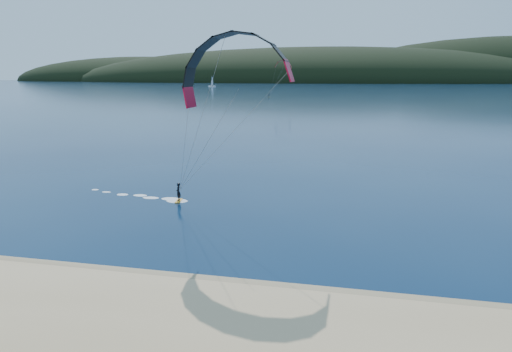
# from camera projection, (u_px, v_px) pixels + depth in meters

# --- Properties ---
(ground) EXTENTS (1800.00, 1800.00, 0.00)m
(ground) POSITION_uv_depth(u_px,v_px,m) (164.00, 333.00, 19.57)
(ground) COLOR #081E3D
(ground) RESTS_ON ground
(wet_sand) EXTENTS (220.00, 2.50, 0.10)m
(wet_sand) POSITION_uv_depth(u_px,v_px,m) (197.00, 286.00, 23.85)
(wet_sand) COLOR #8E7552
(wet_sand) RESTS_ON ground
(headland) EXTENTS (1200.00, 310.00, 140.00)m
(headland) POSITION_uv_depth(u_px,v_px,m) (346.00, 82.00, 730.50)
(headland) COLOR black
(headland) RESTS_ON ground
(kitesurfer_near) EXTENTS (22.07, 9.38, 13.88)m
(kitesurfer_near) POSITION_uv_depth(u_px,v_px,m) (234.00, 94.00, 30.46)
(kitesurfer_near) COLOR orange
(kitesurfer_near) RESTS_ON ground
(kitesurfer_far) EXTENTS (13.10, 8.13, 17.78)m
(kitesurfer_far) POSITION_uv_depth(u_px,v_px,m) (283.00, 69.00, 218.23)
(kitesurfer_far) COLOR orange
(kitesurfer_far) RESTS_ON ground
(sailboat) EXTENTS (7.52, 4.69, 10.48)m
(sailboat) POSITION_uv_depth(u_px,v_px,m) (212.00, 86.00, 432.80)
(sailboat) COLOR white
(sailboat) RESTS_ON ground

